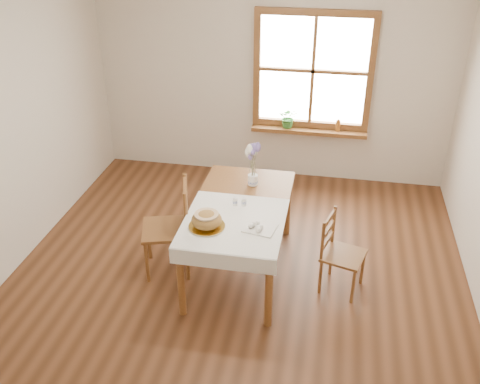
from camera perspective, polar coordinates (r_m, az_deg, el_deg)
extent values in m
plane|color=brown|center=(5.28, -0.61, -10.14)|extent=(5.00, 5.00, 0.00)
cube|color=beige|center=(6.85, 3.47, 11.87)|extent=(4.50, 0.10, 2.60)
cube|color=silver|center=(4.14, -0.81, 18.83)|extent=(4.50, 5.00, 0.10)
cube|color=brown|center=(6.57, 8.21, 18.43)|extent=(1.46, 0.08, 0.08)
cube|color=brown|center=(6.96, 7.41, 7.22)|extent=(1.46, 0.08, 0.08)
cube|color=brown|center=(6.80, 1.83, 13.08)|extent=(0.08, 0.08, 1.30)
cube|color=brown|center=(6.74, 13.77, 12.11)|extent=(0.08, 0.08, 1.30)
cube|color=brown|center=(6.73, 7.79, 12.67)|extent=(0.04, 0.06, 1.30)
cube|color=brown|center=(6.73, 7.79, 12.67)|extent=(1.30, 0.06, 0.04)
cube|color=white|center=(6.76, 7.81, 12.74)|extent=(1.30, 0.01, 1.30)
cube|color=brown|center=(6.93, 7.33, 6.51)|extent=(1.46, 0.20, 0.05)
cube|color=brown|center=(5.10, 0.00, -1.71)|extent=(0.90, 1.60, 0.05)
cylinder|color=brown|center=(4.80, -6.30, -9.60)|extent=(0.07, 0.07, 0.70)
cylinder|color=brown|center=(4.67, 3.08, -10.75)|extent=(0.07, 0.07, 0.70)
cylinder|color=brown|center=(5.98, -2.36, -0.83)|extent=(0.07, 0.07, 0.70)
cylinder|color=brown|center=(5.87, 5.08, -1.53)|extent=(0.07, 0.07, 0.70)
cube|color=white|center=(4.83, -0.67, -3.24)|extent=(0.91, 0.99, 0.01)
cylinder|color=silver|center=(4.75, -3.56, -3.69)|extent=(0.37, 0.37, 0.02)
ellipsoid|color=olive|center=(4.71, -3.59, -2.85)|extent=(0.27, 0.27, 0.15)
cube|color=white|center=(4.73, 2.16, -3.86)|extent=(0.31, 0.28, 0.01)
cylinder|color=silver|center=(5.05, -0.52, -0.98)|extent=(0.05, 0.05, 0.09)
cylinder|color=silver|center=(5.05, 0.42, -1.02)|extent=(0.05, 0.05, 0.09)
cylinder|color=silver|center=(5.41, 1.37, 1.24)|extent=(0.11, 0.11, 0.11)
imported|color=#347830|center=(6.90, 5.19, 7.68)|extent=(0.25, 0.28, 0.21)
cylinder|color=#9F591D|center=(6.88, 10.41, 7.04)|extent=(0.06, 0.06, 0.16)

